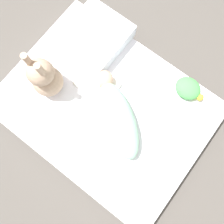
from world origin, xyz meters
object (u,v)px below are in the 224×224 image
pillow (96,36)px  bunny_plush (45,78)px  swaddled_baby (117,116)px  turtle_plush (188,89)px

pillow → bunny_plush: (-0.03, -0.39, 0.09)m
swaddled_baby → bunny_plush: bunny_plush is taller
turtle_plush → swaddled_baby: bearing=-121.0°
pillow → turtle_plush: bearing=6.0°
swaddled_baby → pillow: (-0.39, 0.31, -0.01)m
pillow → turtle_plush: size_ratio=1.94×
pillow → turtle_plush: 0.62m
pillow → bunny_plush: bearing=-94.3°
bunny_plush → turtle_plush: 0.79m
swaddled_baby → turtle_plush: 0.44m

